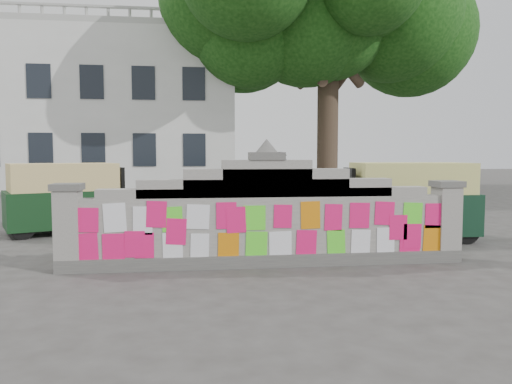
# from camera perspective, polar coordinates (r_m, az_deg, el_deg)

# --- Properties ---
(ground) EXTENTS (100.00, 100.00, 0.00)m
(ground) POSITION_cam_1_polar(r_m,az_deg,el_deg) (8.03, 1.20, -8.38)
(ground) COLOR #383533
(ground) RESTS_ON ground
(parapet_wall) EXTENTS (6.48, 0.44, 2.01)m
(parapet_wall) POSITION_cam_1_polar(r_m,az_deg,el_deg) (7.89, 1.22, -3.07)
(parapet_wall) COLOR #4C4C49
(parapet_wall) RESTS_ON ground
(building) EXTENTS (16.00, 10.00, 8.90)m
(building) POSITION_cam_1_polar(r_m,az_deg,el_deg) (30.38, -18.67, 8.32)
(building) COLOR silver
(building) RESTS_ON ground
(shade_tree) EXTENTS (12.00, 10.00, 12.00)m
(shade_tree) POSITION_cam_1_polar(r_m,az_deg,el_deg) (27.68, 8.32, 19.27)
(shade_tree) COLOR #38281E
(shade_tree) RESTS_ON ground
(cyclist_bike) EXTENTS (1.86, 1.02, 0.93)m
(cyclist_bike) POSITION_cam_1_polar(r_m,az_deg,el_deg) (10.85, 3.00, -2.59)
(cyclist_bike) COLOR black
(cyclist_bike) RESTS_ON ground
(cyclist_rider) EXTENTS (0.50, 0.65, 1.57)m
(cyclist_rider) POSITION_cam_1_polar(r_m,az_deg,el_deg) (10.81, 3.01, -0.90)
(cyclist_rider) COLOR black
(cyclist_rider) RESTS_ON ground
(pedestrian) EXTENTS (0.97, 0.98, 1.59)m
(pedestrian) POSITION_cam_1_polar(r_m,az_deg,el_deg) (10.50, -1.25, -0.99)
(pedestrian) COLOR #24845D
(pedestrian) RESTS_ON ground
(rickshaw_left) EXTENTS (2.91, 2.17, 1.57)m
(rickshaw_left) POSITION_cam_1_polar(r_m,az_deg,el_deg) (12.07, -20.80, -0.50)
(rickshaw_left) COLOR black
(rickshaw_left) RESTS_ON ground
(rickshaw_right) EXTENTS (2.93, 1.50, 1.60)m
(rickshaw_right) POSITION_cam_1_polar(r_m,az_deg,el_deg) (10.75, 16.85, -0.88)
(rickshaw_right) COLOR black
(rickshaw_right) RESTS_ON ground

